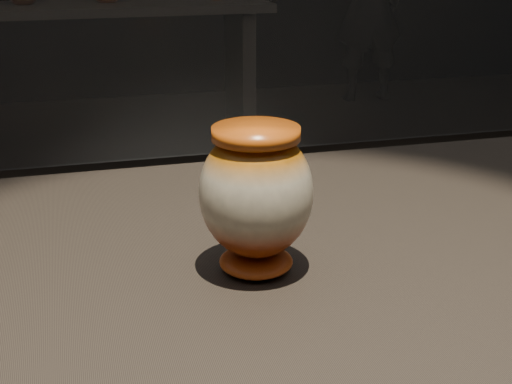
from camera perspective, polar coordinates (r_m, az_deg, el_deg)
main_vase at (r=0.89m, az=0.00°, el=-0.21°), size 0.18×0.18×0.19m
back_shelf at (r=4.39m, az=-12.40°, el=11.08°), size 2.00×0.60×0.90m
visitor at (r=5.78m, az=9.08°, el=14.79°), size 0.56×0.37×1.54m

